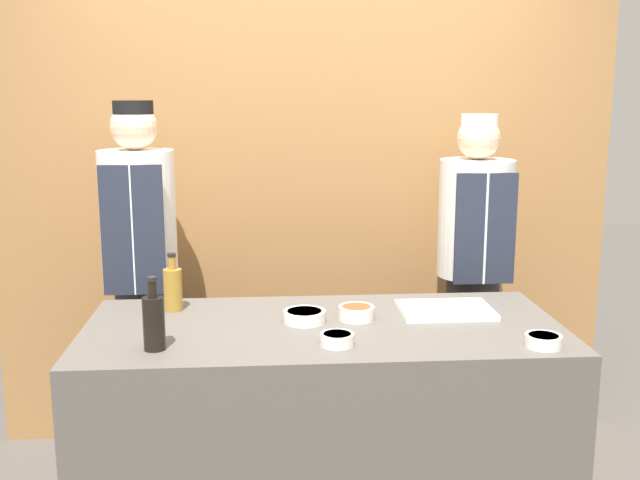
% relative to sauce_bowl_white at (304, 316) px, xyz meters
% --- Properties ---
extents(cabinet_wall, '(3.09, 0.18, 2.40)m').
position_rel_sauce_bowl_white_xyz_m(cabinet_wall, '(0.07, 1.17, 0.23)').
color(cabinet_wall, olive).
rests_on(cabinet_wall, ground_plane).
extents(counter, '(1.71, 0.78, 0.94)m').
position_rel_sauce_bowl_white_xyz_m(counter, '(0.07, -0.04, -0.50)').
color(counter, '#514C47').
rests_on(counter, ground_plane).
extents(sauce_bowl_white, '(0.15, 0.15, 0.04)m').
position_rel_sauce_bowl_white_xyz_m(sauce_bowl_white, '(0.00, 0.00, 0.00)').
color(sauce_bowl_white, silver).
rests_on(sauce_bowl_white, counter).
extents(sauce_bowl_green, '(0.11, 0.11, 0.04)m').
position_rel_sauce_bowl_white_xyz_m(sauce_bowl_green, '(0.09, -0.26, -0.00)').
color(sauce_bowl_green, silver).
rests_on(sauce_bowl_green, counter).
extents(sauce_bowl_orange, '(0.12, 0.12, 0.04)m').
position_rel_sauce_bowl_white_xyz_m(sauce_bowl_orange, '(0.77, -0.33, -0.00)').
color(sauce_bowl_orange, silver).
rests_on(sauce_bowl_orange, counter).
extents(sauce_bowl_brown, '(0.13, 0.13, 0.05)m').
position_rel_sauce_bowl_white_xyz_m(sauce_bowl_brown, '(0.19, 0.02, 0.00)').
color(sauce_bowl_brown, silver).
rests_on(sauce_bowl_brown, counter).
extents(cutting_board, '(0.35, 0.25, 0.02)m').
position_rel_sauce_bowl_white_xyz_m(cutting_board, '(0.54, 0.08, -0.01)').
color(cutting_board, white).
rests_on(cutting_board, counter).
extents(bottle_vinegar, '(0.07, 0.07, 0.22)m').
position_rel_sauce_bowl_white_xyz_m(bottle_vinegar, '(-0.49, 0.19, 0.06)').
color(bottle_vinegar, olive).
rests_on(bottle_vinegar, counter).
extents(bottle_soy, '(0.07, 0.07, 0.24)m').
position_rel_sauce_bowl_white_xyz_m(bottle_soy, '(-0.50, -0.26, 0.07)').
color(bottle_soy, black).
rests_on(bottle_soy, counter).
extents(chef_left, '(0.33, 0.33, 1.73)m').
position_rel_sauce_bowl_white_xyz_m(chef_left, '(-0.70, 0.73, -0.02)').
color(chef_left, '#28282D').
rests_on(chef_left, ground_plane).
extents(chef_right, '(0.34, 0.34, 1.67)m').
position_rel_sauce_bowl_white_xyz_m(chef_right, '(0.83, 0.73, -0.06)').
color(chef_right, '#28282D').
rests_on(chef_right, ground_plane).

